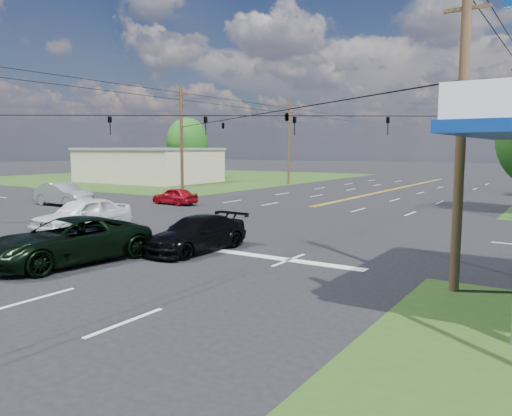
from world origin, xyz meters
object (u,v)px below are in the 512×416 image
Objects in this scene: pole_left_far at (289,140)px; suv_black at (196,234)px; sedan_silver at (63,194)px; tree_far_l at (187,142)px; pole_nw at (182,140)px; pickup_dkgreen at (68,241)px; retail_nw at (148,166)px; pickup_white at (83,215)px; pole_se at (462,120)px.

pole_left_far is 2.05× the size of suv_black.
tree_far_l is at bearing 26.56° from sedan_silver.
pole_nw is 29.83m from tree_far_l.
sedan_silver is at bearing -63.78° from tree_far_l.
tree_far_l is at bearing 129.56° from pole_nw.
suv_black is at bearing -111.46° from sedan_silver.
pickup_dkgreen is (13.50, -40.69, -4.34)m from pole_left_far.
retail_nw is at bearing 32.12° from sedan_silver.
retail_nw is 3.15× the size of pickup_white.
pole_se is 1.60× the size of pickup_dkgreen.
sedan_silver is at bearing 164.45° from pole_se.
suv_black is (33.00, -30.50, -1.29)m from retail_nw.
pole_se is 1.09× the size of tree_far_l.
pickup_dkgreen is 4.88m from suv_black.
pole_nw is 1.94× the size of suv_black.
sedan_silver is (14.25, -23.00, -1.18)m from retail_nw.
tree_far_l is 48.64m from pickup_white.
pole_se is 10.86m from suv_black.
retail_nw is at bearing 142.59° from pole_nw.
pole_nw is at bearing -37.41° from retail_nw.
tree_far_l is 1.71× the size of pickup_white.
pole_left_far reaches higher than retail_nw.
pole_left_far is at bearing 90.00° from pole_nw.
pickup_dkgreen is (13.50, -21.69, -4.09)m from pole_nw.
tree_far_l is (-45.00, 41.00, 0.28)m from pole_se.
pole_left_far is at bearing 117.01° from suv_black.
pickup_white is at bearing 145.43° from pickup_dkgreen.
pole_se reaches higher than retail_nw.
pickup_dkgreen reaches higher than suv_black.
tree_far_l is (-19.00, 4.00, 0.03)m from pole_left_far.
retail_nw is 1.68× the size of pole_se.
pole_se reaches higher than pickup_white.
retail_nw is 39.28m from pickup_white.
pole_se is 0.95× the size of pole_left_far.
tree_far_l reaches higher than sedan_silver.
pole_se is at bearing 0.47° from suv_black.
pole_se is at bearing -54.90° from pole_left_far.
retail_nw is 44.95m from suv_black.
retail_nw is at bearing 140.59° from suv_black.
pole_nw is 0.95× the size of pole_left_far.
suv_black is at bearing -42.75° from retail_nw.
pole_left_far reaches higher than pickup_dkgreen.
pole_nw reaches higher than pickup_dkgreen.
suv_black is 20.20m from sedan_silver.
pickup_white reaches higher than suv_black.
suv_black is 7.68m from pickup_white.
pole_left_far reaches higher than pickup_white.
tree_far_l is 1.47× the size of pickup_dkgreen.
sedan_silver is (16.25, -33.00, -4.37)m from tree_far_l.
retail_nw is at bearing -78.69° from tree_far_l.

